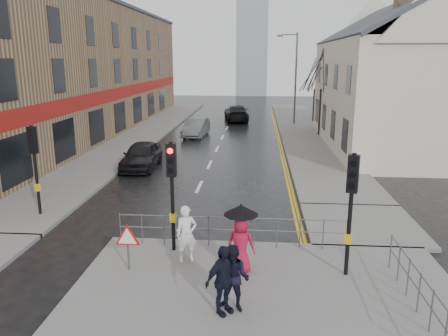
% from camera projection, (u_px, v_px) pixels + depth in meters
% --- Properties ---
extents(ground, '(120.00, 120.00, 0.00)m').
position_uv_depth(ground, '(166.00, 256.00, 13.36)').
color(ground, black).
rests_on(ground, ground).
extents(near_pavement, '(10.00, 9.00, 0.14)m').
position_uv_depth(near_pavement, '(266.00, 327.00, 9.73)').
color(near_pavement, '#605E5B').
rests_on(near_pavement, ground).
extents(left_pavement, '(4.00, 44.00, 0.14)m').
position_uv_depth(left_pavement, '(146.00, 131.00, 36.08)').
color(left_pavement, '#605E5B').
rests_on(left_pavement, ground).
extents(right_pavement, '(4.00, 40.00, 0.14)m').
position_uv_depth(right_pavement, '(303.00, 129.00, 37.03)').
color(right_pavement, '#605E5B').
rests_on(right_pavement, ground).
extents(pavement_bridge_right, '(4.00, 4.20, 0.14)m').
position_uv_depth(pavement_bridge_right, '(361.00, 224.00, 15.75)').
color(pavement_bridge_right, '#605E5B').
rests_on(pavement_bridge_right, ground).
extents(building_left_terrace, '(8.00, 42.00, 10.00)m').
position_uv_depth(building_left_terrace, '(72.00, 70.00, 34.34)').
color(building_left_terrace, '#917554').
rests_on(building_left_terrace, ground).
extents(building_right_cream, '(9.00, 16.40, 10.10)m').
position_uv_depth(building_right_cream, '(400.00, 76.00, 28.69)').
color(building_right_cream, beige).
rests_on(building_right_cream, ground).
extents(church_tower, '(5.00, 5.00, 18.00)m').
position_uv_depth(church_tower, '(252.00, 39.00, 71.02)').
color(church_tower, '#94979C').
rests_on(church_tower, ground).
extents(traffic_signal_near_left, '(0.28, 0.27, 3.40)m').
position_uv_depth(traffic_signal_near_left, '(172.00, 177.00, 12.94)').
color(traffic_signal_near_left, black).
rests_on(traffic_signal_near_left, near_pavement).
extents(traffic_signal_near_right, '(0.34, 0.33, 3.40)m').
position_uv_depth(traffic_signal_near_right, '(352.00, 194.00, 11.40)').
color(traffic_signal_near_right, black).
rests_on(traffic_signal_near_right, near_pavement).
extents(traffic_signal_far_left, '(0.34, 0.33, 3.40)m').
position_uv_depth(traffic_signal_far_left, '(34.00, 154.00, 16.09)').
color(traffic_signal_far_left, black).
rests_on(traffic_signal_far_left, left_pavement).
extents(guard_railing_front, '(7.14, 0.04, 1.00)m').
position_uv_depth(guard_railing_front, '(231.00, 225.00, 13.59)').
color(guard_railing_front, '#595B5E').
rests_on(guard_railing_front, near_pavement).
extents(guard_railing_side, '(0.04, 4.54, 1.00)m').
position_uv_depth(guard_railing_side, '(420.00, 285.00, 10.00)').
color(guard_railing_side, '#595B5E').
rests_on(guard_railing_side, near_pavement).
extents(warning_sign, '(0.80, 0.07, 1.35)m').
position_uv_depth(warning_sign, '(128.00, 240.00, 12.00)').
color(warning_sign, '#595B5E').
rests_on(warning_sign, near_pavement).
extents(street_lamp, '(1.83, 0.25, 8.00)m').
position_uv_depth(street_lamp, '(294.00, 72.00, 38.85)').
color(street_lamp, '#595B5E').
rests_on(street_lamp, right_pavement).
extents(tree_near, '(2.40, 2.40, 6.58)m').
position_uv_depth(tree_near, '(323.00, 69.00, 32.82)').
color(tree_near, '#2E211A').
rests_on(tree_near, right_pavement).
extents(tree_far, '(2.40, 2.40, 5.64)m').
position_uv_depth(tree_far, '(316.00, 75.00, 40.69)').
color(tree_far, '#2E211A').
rests_on(tree_far, right_pavement).
extents(pedestrian_a, '(0.71, 0.58, 1.67)m').
position_uv_depth(pedestrian_a, '(187.00, 234.00, 12.56)').
color(pedestrian_a, silver).
rests_on(pedestrian_a, near_pavement).
extents(pedestrian_b, '(0.92, 0.80, 1.61)m').
position_uv_depth(pedestrian_b, '(233.00, 278.00, 10.08)').
color(pedestrian_b, black).
rests_on(pedestrian_b, near_pavement).
extents(pedestrian_with_umbrella, '(0.96, 0.96, 1.95)m').
position_uv_depth(pedestrian_with_umbrella, '(241.00, 235.00, 11.85)').
color(pedestrian_with_umbrella, '#A91333').
rests_on(pedestrian_with_umbrella, near_pavement).
extents(pedestrian_d, '(0.99, 0.97, 1.67)m').
position_uv_depth(pedestrian_d, '(223.00, 280.00, 9.96)').
color(pedestrian_d, black).
rests_on(pedestrian_d, near_pavement).
extents(car_parked, '(1.78, 4.30, 1.46)m').
position_uv_depth(car_parked, '(141.00, 155.00, 23.95)').
color(car_parked, black).
rests_on(car_parked, ground).
extents(car_mid, '(1.79, 4.28, 1.38)m').
position_uv_depth(car_mid, '(196.00, 128.00, 33.92)').
color(car_mid, '#505456').
rests_on(car_mid, ground).
extents(car_far, '(2.81, 5.52, 1.54)m').
position_uv_depth(car_far, '(236.00, 113.00, 42.42)').
color(car_far, black).
rests_on(car_far, ground).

